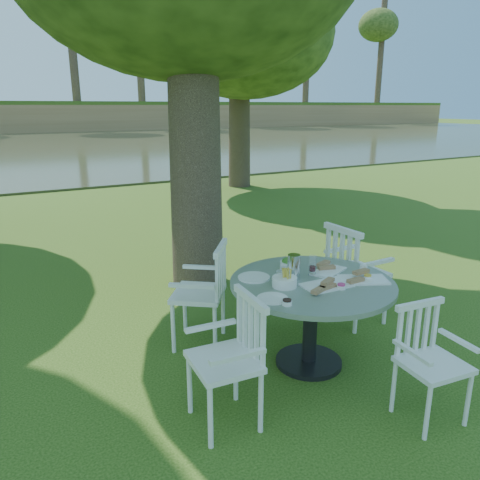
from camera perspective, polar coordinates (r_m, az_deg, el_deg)
name	(u,v)px	position (r m, az deg, el deg)	size (l,w,h in m)	color
ground	(250,326)	(4.76, 1.21, -10.47)	(140.00, 140.00, 0.00)	#21410D
table	(311,298)	(3.91, 8.70, -7.05)	(1.34, 1.34, 0.75)	black
chair_ne	(350,267)	(4.74, 13.24, -3.24)	(0.48, 0.52, 1.01)	white
chair_nw	(209,287)	(4.23, -3.85, -5.73)	(0.65, 0.65, 0.95)	white
chair_sw	(236,350)	(3.25, -0.49, -13.26)	(0.47, 0.49, 0.91)	white
chair_se	(426,352)	(3.58, 21.69, -12.55)	(0.45, 0.43, 0.82)	white
tableware	(302,276)	(3.85, 7.54, -4.33)	(1.19, 0.83, 0.21)	white
river	(20,149)	(26.82, -25.28, 9.99)	(100.00, 28.00, 0.12)	#333821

